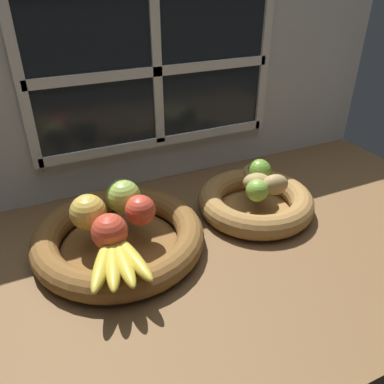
% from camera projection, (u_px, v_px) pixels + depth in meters
% --- Properties ---
extents(ground_plane, '(1.40, 0.90, 0.03)m').
position_uv_depth(ground_plane, '(203.00, 235.00, 0.92)').
color(ground_plane, brown).
extents(back_wall, '(1.40, 0.05, 0.55)m').
position_uv_depth(back_wall, '(154.00, 81.00, 1.00)').
color(back_wall, silver).
rests_on(back_wall, ground_plane).
extents(fruit_bowl_left, '(0.37, 0.37, 0.06)m').
position_uv_depth(fruit_bowl_left, '(119.00, 237.00, 0.84)').
color(fruit_bowl_left, brown).
rests_on(fruit_bowl_left, ground_plane).
extents(fruit_bowl_right, '(0.29, 0.29, 0.06)m').
position_uv_depth(fruit_bowl_right, '(255.00, 202.00, 0.97)').
color(fruit_bowl_right, olive).
rests_on(fruit_bowl_right, ground_plane).
extents(apple_green_back, '(0.08, 0.08, 0.08)m').
position_uv_depth(apple_green_back, '(123.00, 196.00, 0.85)').
color(apple_green_back, '#99B74C').
rests_on(apple_green_back, fruit_bowl_left).
extents(apple_red_front, '(0.07, 0.07, 0.07)m').
position_uv_depth(apple_red_front, '(110.00, 232.00, 0.75)').
color(apple_red_front, '#CC422D').
rests_on(apple_red_front, fruit_bowl_left).
extents(apple_red_right, '(0.07, 0.07, 0.07)m').
position_uv_depth(apple_red_right, '(140.00, 210.00, 0.82)').
color(apple_red_right, '#CC422D').
rests_on(apple_red_right, fruit_bowl_left).
extents(apple_golden_left, '(0.08, 0.08, 0.08)m').
position_uv_depth(apple_golden_left, '(88.00, 212.00, 0.80)').
color(apple_golden_left, gold).
rests_on(apple_golden_left, fruit_bowl_left).
extents(banana_bunch_front, '(0.13, 0.17, 0.03)m').
position_uv_depth(banana_bunch_front, '(117.00, 258.00, 0.71)').
color(banana_bunch_front, gold).
rests_on(banana_bunch_front, fruit_bowl_left).
extents(potato_small, '(0.07, 0.06, 0.05)m').
position_uv_depth(potato_small, '(275.00, 185.00, 0.93)').
color(potato_small, '#A38451').
rests_on(potato_small, fruit_bowl_right).
extents(potato_back, '(0.06, 0.07, 0.05)m').
position_uv_depth(potato_back, '(254.00, 174.00, 0.98)').
color(potato_back, tan).
rests_on(potato_back, fruit_bowl_right).
extents(potato_large, '(0.08, 0.07, 0.05)m').
position_uv_depth(potato_large, '(257.00, 183.00, 0.94)').
color(potato_large, '#A38451').
rests_on(potato_large, fruit_bowl_right).
extents(lime_near, '(0.05, 0.05, 0.05)m').
position_uv_depth(lime_near, '(257.00, 190.00, 0.90)').
color(lime_near, '#7AAD3D').
rests_on(lime_near, fruit_bowl_right).
extents(lime_far, '(0.06, 0.06, 0.06)m').
position_uv_depth(lime_far, '(259.00, 171.00, 0.97)').
color(lime_far, olive).
rests_on(lime_far, fruit_bowl_right).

